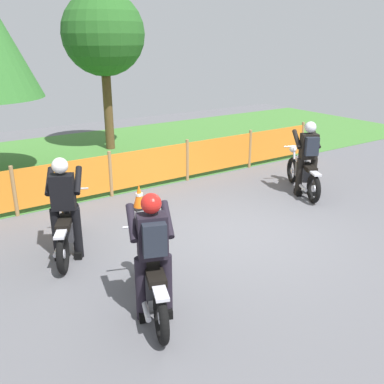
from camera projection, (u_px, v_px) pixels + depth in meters
name	position (u px, v px, depth m)	size (l,w,h in m)	color
ground	(234.00, 234.00, 7.94)	(24.00, 24.00, 0.02)	#5B5B60
grass_verge	(95.00, 156.00, 13.13)	(24.00, 7.10, 0.01)	#427A33
barrier_fence	(151.00, 166.00, 10.19)	(10.41, 0.08, 1.05)	#997547
tree_near_left	(103.00, 35.00, 12.84)	(2.47, 2.47, 4.76)	brown
motorcycle_lead	(151.00, 276.00, 5.62)	(0.88, 1.92, 0.95)	black
motorcycle_trailing	(303.00, 173.00, 9.95)	(1.08, 1.85, 0.96)	black
motorcycle_third	(69.00, 227.00, 7.13)	(1.04, 1.80, 0.94)	black
rider_lead	(153.00, 250.00, 5.26)	(0.67, 0.77, 1.69)	black
rider_trailing	(308.00, 155.00, 9.58)	(0.70, 0.79, 1.69)	black
rider_third	(64.00, 205.00, 6.79)	(0.70, 0.71, 1.69)	black
traffic_cone	(139.00, 196.00, 9.05)	(0.32, 0.32, 0.53)	black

